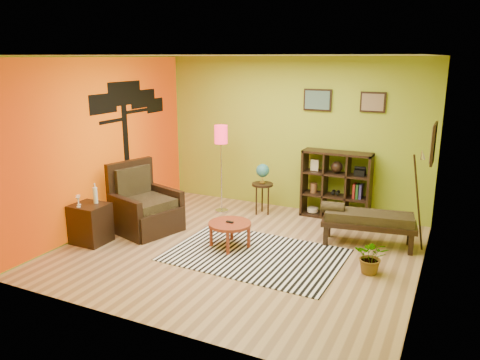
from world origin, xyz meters
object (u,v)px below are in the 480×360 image
at_px(bench, 366,219).
at_px(potted_plant, 371,260).
at_px(armchair, 144,210).
at_px(cube_shelf, 337,185).
at_px(side_cabinet, 90,223).
at_px(globe_table, 263,176).
at_px(coffee_table, 230,226).
at_px(floor_lamp, 221,142).

xyz_separation_m(bench, potted_plant, (0.27, -0.94, -0.22)).
bearing_deg(armchair, cube_shelf, 35.61).
relative_size(side_cabinet, globe_table, 0.99).
distance_m(armchair, cube_shelf, 3.34).
bearing_deg(globe_table, coffee_table, -84.10).
relative_size(armchair, potted_plant, 2.39).
xyz_separation_m(coffee_table, bench, (1.81, 0.98, 0.07)).
distance_m(side_cabinet, floor_lamp, 2.65).
bearing_deg(bench, globe_table, 161.27).
bearing_deg(coffee_table, armchair, 177.68).
relative_size(coffee_table, bench, 0.44).
height_order(armchair, bench, armchair).
distance_m(side_cabinet, cube_shelf, 4.16).
xyz_separation_m(coffee_table, globe_table, (-0.17, 1.65, 0.37)).
xyz_separation_m(coffee_table, cube_shelf, (1.09, 2.01, 0.26)).
height_order(side_cabinet, bench, side_cabinet).
distance_m(bench, potted_plant, 1.01).
xyz_separation_m(armchair, cube_shelf, (2.71, 1.94, 0.26)).
height_order(coffee_table, bench, bench).
bearing_deg(side_cabinet, coffee_table, 20.16).
bearing_deg(floor_lamp, side_cabinet, -117.18).
xyz_separation_m(coffee_table, side_cabinet, (-2.02, -0.74, -0.03)).
bearing_deg(potted_plant, armchair, 179.45).
height_order(coffee_table, floor_lamp, floor_lamp).
bearing_deg(globe_table, armchair, -132.47).
bearing_deg(potted_plant, side_cabinet, -169.33).
distance_m(coffee_table, bench, 2.06).
bearing_deg(bench, cube_shelf, 124.99).
relative_size(side_cabinet, bench, 0.64).
bearing_deg(coffee_table, cube_shelf, 61.46).
distance_m(floor_lamp, potted_plant, 3.48).
xyz_separation_m(floor_lamp, potted_plant, (2.98, -1.41, -1.11)).
bearing_deg(cube_shelf, bench, -55.01).
distance_m(cube_shelf, potted_plant, 2.25).
bearing_deg(cube_shelf, armchair, -144.39).
bearing_deg(floor_lamp, globe_table, 15.48).
xyz_separation_m(cube_shelf, potted_plant, (0.99, -1.98, -0.41)).
relative_size(side_cabinet, potted_plant, 1.94).
xyz_separation_m(armchair, potted_plant, (3.70, -0.04, -0.15)).
xyz_separation_m(side_cabinet, floor_lamp, (1.12, 2.19, 0.99)).
xyz_separation_m(cube_shelf, bench, (0.72, -1.03, -0.19)).
distance_m(side_cabinet, globe_table, 3.05).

